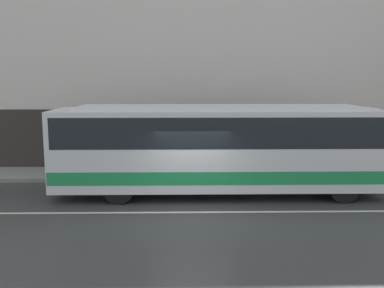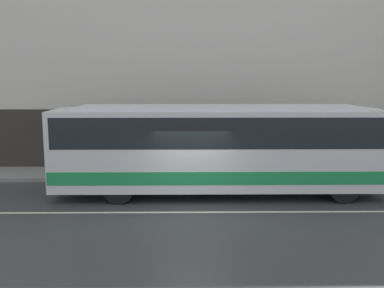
{
  "view_description": "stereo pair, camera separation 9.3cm",
  "coord_description": "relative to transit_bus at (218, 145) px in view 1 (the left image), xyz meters",
  "views": [
    {
      "loc": [
        -0.24,
        -13.1,
        4.29
      ],
      "look_at": [
        0.03,
        2.08,
        1.88
      ],
      "focal_mm": 40.0,
      "sensor_mm": 36.0,
      "label": 1
    },
    {
      "loc": [
        -0.15,
        -13.1,
        4.29
      ],
      "look_at": [
        0.03,
        2.08,
        1.88
      ],
      "focal_mm": 40.0,
      "sensor_mm": 36.0,
      "label": 2
    }
  ],
  "objects": [
    {
      "name": "building_facade",
      "position": [
        -0.98,
        4.43,
        3.75
      ],
      "size": [
        60.0,
        0.35,
        11.56
      ],
      "color": "silver",
      "rests_on": "ground_plane"
    },
    {
      "name": "transit_bus",
      "position": [
        0.0,
        0.0,
        0.0
      ],
      "size": [
        11.71,
        2.51,
        3.25
      ],
      "color": "silver",
      "rests_on": "ground_plane"
    },
    {
      "name": "ground_plane",
      "position": [
        -0.98,
        -2.08,
        -1.83
      ],
      "size": [
        60.0,
        60.0,
        0.0
      ],
      "primitive_type": "plane",
      "color": "#38383A"
    },
    {
      "name": "pedestrian_waiting",
      "position": [
        2.33,
        3.03,
        -0.84
      ],
      "size": [
        0.36,
        0.36,
        1.76
      ],
      "color": "#1E5933",
      "rests_on": "sidewalk"
    },
    {
      "name": "lane_stripe",
      "position": [
        -0.98,
        -2.08,
        -1.83
      ],
      "size": [
        54.0,
        0.14,
        0.01
      ],
      "color": "beige",
      "rests_on": "ground_plane"
    },
    {
      "name": "sidewalk",
      "position": [
        -0.98,
        3.11,
        -1.75
      ],
      "size": [
        60.0,
        2.37,
        0.16
      ],
      "color": "gray",
      "rests_on": "ground_plane"
    }
  ]
}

